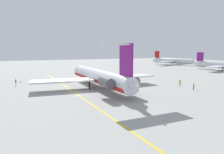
{
  "coord_description": "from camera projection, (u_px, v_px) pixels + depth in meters",
  "views": [
    {
      "loc": [
        48.23,
        -13.17,
        10.15
      ],
      "look_at": [
        -3.34,
        10.61,
        2.68
      ],
      "focal_mm": 33.28,
      "sensor_mm": 36.0,
      "label": 1
    }
  ],
  "objects": [
    {
      "name": "ground",
      "position": [
        78.0,
        92.0,
        50.22
      ],
      "size": [
        329.99,
        329.99,
        0.0
      ],
      "primitive_type": "plane",
      "color": "#9E9E99"
    },
    {
      "name": "main_jetliner",
      "position": [
        100.0,
        77.0,
        54.58
      ],
      "size": [
        39.15,
        34.87,
        11.43
      ],
      "rotation": [
        0.0,
        0.0,
        3.15
      ],
      "color": "silver",
      "rests_on": "ground"
    },
    {
      "name": "airliner_far_left",
      "position": [
        173.0,
        61.0,
        140.83
      ],
      "size": [
        30.26,
        30.35,
        9.26
      ],
      "rotation": [
        0.0,
        0.0,
        0.33
      ],
      "color": "silver",
      "rests_on": "ground"
    },
    {
      "name": "ground_crew_near_nose",
      "position": [
        194.0,
        85.0,
        52.79
      ],
      "size": [
        0.45,
        0.29,
        1.79
      ],
      "rotation": [
        0.0,
        0.0,
        1.56
      ],
      "color": "black",
      "rests_on": "ground"
    },
    {
      "name": "ground_crew_near_tail",
      "position": [
        16.0,
        82.0,
        58.95
      ],
      "size": [
        0.46,
        0.29,
        1.84
      ],
      "rotation": [
        0.0,
        0.0,
        1.76
      ],
      "color": "black",
      "rests_on": "ground"
    },
    {
      "name": "ground_crew_portside",
      "position": [
        121.0,
        74.0,
        78.48
      ],
      "size": [
        0.43,
        0.28,
        1.74
      ],
      "rotation": [
        0.0,
        0.0,
        1.86
      ],
      "color": "black",
      "rests_on": "ground"
    },
    {
      "name": "ground_crew_starboard",
      "position": [
        180.0,
        82.0,
        58.52
      ],
      "size": [
        0.38,
        0.31,
        1.82
      ],
      "rotation": [
        0.0,
        0.0,
        5.37
      ],
      "color": "black",
      "rests_on": "ground"
    },
    {
      "name": "safety_cone_nose",
      "position": [
        21.0,
        82.0,
        64.9
      ],
      "size": [
        0.4,
        0.4,
        0.55
      ],
      "primitive_type": "cone",
      "color": "#EA590F",
      "rests_on": "ground"
    },
    {
      "name": "taxiway_centreline",
      "position": [
        70.0,
        90.0,
        52.79
      ],
      "size": [
        78.77,
        1.62,
        0.01
      ],
      "primitive_type": "cube",
      "rotation": [
        0.0,
        0.0,
        3.16
      ],
      "color": "gold",
      "rests_on": "ground"
    }
  ]
}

